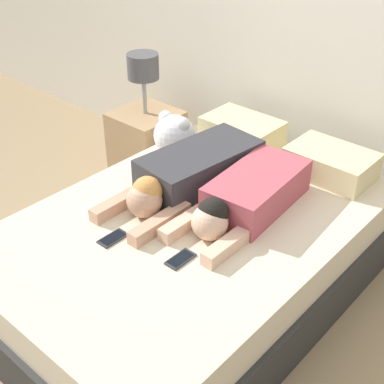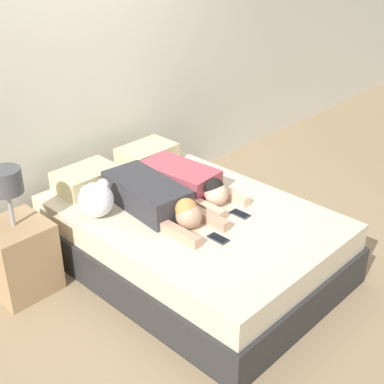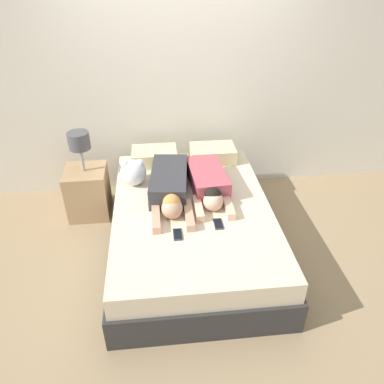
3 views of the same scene
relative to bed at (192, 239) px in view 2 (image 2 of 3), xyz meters
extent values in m
plane|color=#9E8460|center=(0.00, 0.00, -0.25)|extent=(12.00, 12.00, 0.00)
cube|color=silver|center=(0.00, 1.22, 1.05)|extent=(12.00, 0.06, 2.60)
cube|color=#2D2D2D|center=(0.00, 0.00, -0.10)|extent=(1.49, 2.15, 0.30)
cube|color=beige|center=(0.00, 0.00, 0.15)|extent=(1.43, 2.09, 0.20)
cube|color=beige|center=(-0.32, 0.85, 0.33)|extent=(0.48, 0.33, 0.16)
cube|color=beige|center=(0.32, 0.85, 0.33)|extent=(0.48, 0.33, 0.16)
cube|color=#333338|center=(-0.19, 0.29, 0.36)|extent=(0.41, 0.74, 0.21)
sphere|color=tan|center=(-0.19, -0.15, 0.35)|extent=(0.19, 0.19, 0.19)
sphere|color=#D18C47|center=(-0.19, -0.13, 0.39)|extent=(0.16, 0.16, 0.16)
cube|color=tan|center=(-0.33, -0.19, 0.29)|extent=(0.07, 0.39, 0.07)
cube|color=tan|center=(-0.05, -0.19, 0.29)|extent=(0.07, 0.39, 0.07)
cube|color=#B24C59|center=(0.18, 0.31, 0.35)|extent=(0.37, 0.64, 0.19)
sphere|color=beige|center=(0.18, -0.08, 0.34)|extent=(0.18, 0.18, 0.18)
sphere|color=black|center=(0.18, -0.05, 0.39)|extent=(0.15, 0.15, 0.15)
cube|color=beige|center=(0.05, -0.10, 0.29)|extent=(0.07, 0.34, 0.07)
cube|color=beige|center=(0.32, -0.10, 0.29)|extent=(0.07, 0.34, 0.07)
cube|color=#2D2D33|center=(-0.16, -0.40, 0.26)|extent=(0.07, 0.15, 0.01)
cube|color=black|center=(-0.16, -0.40, 0.26)|extent=(0.06, 0.13, 0.00)
cube|color=#2D2D33|center=(0.19, -0.30, 0.26)|extent=(0.07, 0.15, 0.01)
cube|color=black|center=(0.19, -0.30, 0.26)|extent=(0.06, 0.13, 0.00)
sphere|color=white|center=(-0.54, 0.44, 0.38)|extent=(0.26, 0.26, 0.26)
sphere|color=white|center=(-0.61, 0.44, 0.48)|extent=(0.09, 0.09, 0.09)
sphere|color=white|center=(-0.46, 0.44, 0.48)|extent=(0.09, 0.09, 0.09)
cube|color=tan|center=(-1.06, 0.69, 0.02)|extent=(0.43, 0.43, 0.54)
cylinder|color=#999999|center=(-1.06, 0.69, 0.42)|extent=(0.03, 0.03, 0.26)
cylinder|color=#4C4C51|center=(-1.06, 0.69, 0.64)|extent=(0.22, 0.22, 0.17)
camera|label=1|loc=(1.51, -1.70, 1.85)|focal=50.00mm
camera|label=2|loc=(-2.47, -2.38, 2.23)|focal=50.00mm
camera|label=3|loc=(-0.30, -2.78, 2.25)|focal=35.00mm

